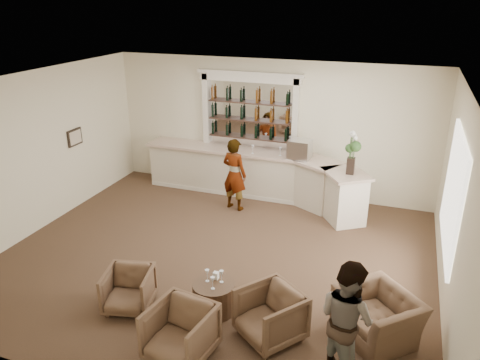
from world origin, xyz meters
name	(u,v)px	position (x,y,z in m)	size (l,w,h in m)	color
ground	(216,256)	(0.00, 0.00, 0.00)	(8.00, 8.00, 0.00)	brown
room_shell	(237,130)	(0.16, 0.71, 2.34)	(8.04, 7.02, 3.32)	#F2E9C9
bar_counter	(257,175)	(-0.16, 3.00, 0.57)	(5.72, 1.80, 1.14)	white
back_bar_alcove	(249,112)	(-0.50, 3.41, 2.03)	(2.64, 0.25, 3.00)	white
cocktail_table	(214,297)	(0.61, -1.54, 0.25)	(0.68, 0.68, 0.50)	#4D3021
sommelier	(234,174)	(-0.43, 2.17, 0.85)	(0.62, 0.41, 1.70)	gray
guest	(346,319)	(2.71, -2.14, 0.84)	(0.82, 0.64, 1.68)	gray
armchair_left	(129,290)	(-0.70, -1.92, 0.34)	(0.72, 0.74, 0.68)	brown
armchair_center	(180,333)	(0.56, -2.61, 0.39)	(0.83, 0.86, 0.78)	brown
armchair_right	(270,315)	(1.61, -1.83, 0.39)	(0.82, 0.85, 0.77)	brown
armchair_far	(378,316)	(3.07, -1.28, 0.35)	(1.09, 0.95, 0.71)	brown
espresso_machine	(300,149)	(0.89, 2.95, 1.36)	(0.50, 0.42, 0.44)	silver
flower_vase	(352,150)	(2.13, 2.34, 1.67)	(0.25, 0.25, 0.94)	black
wine_glass_bar_left	(253,149)	(-0.25, 2.93, 1.25)	(0.07, 0.07, 0.21)	white
wine_glass_bar_right	(280,151)	(0.42, 3.00, 1.25)	(0.07, 0.07, 0.21)	white
wine_glass_tbl_a	(207,276)	(0.49, -1.51, 0.60)	(0.07, 0.07, 0.21)	white
wine_glass_tbl_b	(221,277)	(0.71, -1.46, 0.60)	(0.07, 0.07, 0.21)	white
wine_glass_tbl_c	(213,283)	(0.65, -1.67, 0.60)	(0.07, 0.07, 0.21)	white
napkin_holder	(216,275)	(0.59, -1.40, 0.56)	(0.08, 0.08, 0.12)	white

